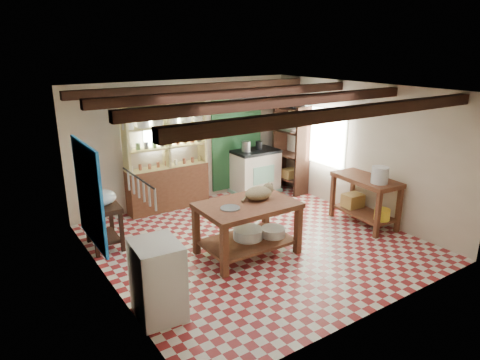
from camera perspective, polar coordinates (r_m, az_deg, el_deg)
floor at (r=7.49m, az=2.02°, el=-8.34°), size 5.00×5.00×0.02m
ceiling at (r=6.77m, az=2.26°, el=11.96°), size 5.00×5.00×0.02m
wall_back at (r=9.09m, az=-7.15°, el=4.99°), size 5.00×0.04×2.60m
wall_front at (r=5.31m, az=18.18°, el=-5.01°), size 5.00×0.04×2.60m
wall_left at (r=5.97m, az=-17.73°, el=-2.45°), size 0.04×5.00×2.60m
wall_right at (r=8.67m, az=15.69°, el=3.85°), size 0.04×5.00×2.60m
ceiling_beams at (r=6.78m, az=2.25°, el=10.96°), size 5.00×3.80×0.15m
blue_wall_patch at (r=6.87m, az=-19.50°, el=-1.79°), size 0.04×1.40×1.60m
green_wall_patch at (r=9.69m, az=-0.42°, el=5.60°), size 1.30×0.04×2.30m
window_back at (r=8.79m, az=-10.11°, el=7.08°), size 0.90×0.02×0.80m
window_right at (r=9.30m, az=11.02°, el=5.71°), size 0.02×1.30×1.20m
utensil_rail at (r=4.75m, az=-13.40°, el=-1.07°), size 0.06×0.90×0.28m
pot_rack at (r=9.19m, az=1.03°, el=10.82°), size 0.86×0.12×0.36m
shelving_unit at (r=8.75m, az=-9.75°, el=3.02°), size 1.70×0.34×2.20m
tall_rack at (r=9.83m, az=6.78°, el=4.15°), size 0.40×0.86×2.00m
work_table at (r=6.93m, az=0.97°, el=-6.48°), size 1.55×1.04×0.87m
stove at (r=9.77m, az=2.01°, el=1.17°), size 1.03×0.70×1.00m
prep_table at (r=7.52m, az=-17.69°, el=-5.84°), size 0.55×0.77×0.76m
white_cabinet at (r=5.50m, az=-10.93°, el=-12.93°), size 0.60×0.71×0.99m
right_counter at (r=8.38m, az=16.25°, el=-2.69°), size 0.74×1.33×0.92m
cat at (r=6.90m, az=2.48°, el=-1.77°), size 0.52×0.43×0.21m
steel_tray at (r=6.55m, az=-1.32°, el=-3.76°), size 0.31×0.31×0.02m
basin_large at (r=7.05m, az=1.07°, el=-7.14°), size 0.49×0.49×0.17m
basin_small at (r=7.16m, az=4.43°, el=-6.91°), size 0.41×0.41×0.14m
kettle_left at (r=9.48m, az=0.82°, el=4.50°), size 0.20×0.20×0.23m
kettle_right at (r=9.68m, az=2.54°, el=4.64°), size 0.15×0.15×0.19m
enamel_bowl at (r=7.35m, az=-18.05°, el=-2.25°), size 0.51×0.51×0.24m
white_bucket at (r=7.93m, az=18.15°, el=0.64°), size 0.32×0.32×0.30m
wicker_basket at (r=8.60m, az=14.79°, el=-2.64°), size 0.39×0.32×0.26m
yellow_tub at (r=8.13m, az=18.42°, el=-4.37°), size 0.30×0.30×0.20m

